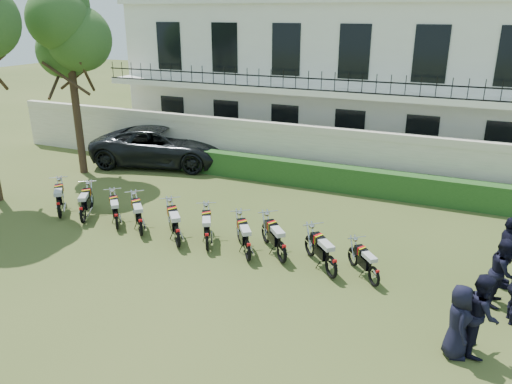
{
  "coord_description": "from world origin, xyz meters",
  "views": [
    {
      "loc": [
        6.39,
        -11.08,
        6.64
      ],
      "look_at": [
        0.46,
        2.32,
        1.34
      ],
      "focal_mm": 35.0,
      "sensor_mm": 36.0,
      "label": 1
    }
  ],
  "objects_px": {
    "motorcycle_2": "(116,216)",
    "motorcycle_6": "(248,246)",
    "tree_west_near": "(68,32)",
    "officer_5": "(506,252)",
    "motorcycle_9": "(374,272)",
    "officer_1": "(481,314)",
    "motorcycle_4": "(177,232)",
    "motorcycle_5": "(207,236)",
    "suv": "(162,146)",
    "motorcycle_3": "(140,222)",
    "motorcycle_0": "(59,205)",
    "motorcycle_1": "(82,210)",
    "officer_4": "(503,272)",
    "motorcycle_8": "(332,262)",
    "motorcycle_7": "(282,247)",
    "officer_0": "(458,321)"
  },
  "relations": [
    {
      "from": "motorcycle_3",
      "to": "officer_5",
      "type": "bearing_deg",
      "value": -35.84
    },
    {
      "from": "motorcycle_1",
      "to": "motorcycle_2",
      "type": "xyz_separation_m",
      "value": [
        1.33,
        0.06,
        -0.03
      ]
    },
    {
      "from": "motorcycle_0",
      "to": "motorcycle_6",
      "type": "xyz_separation_m",
      "value": [
        7.14,
        -0.22,
        -0.01
      ]
    },
    {
      "from": "motorcycle_3",
      "to": "motorcycle_5",
      "type": "relative_size",
      "value": 0.88
    },
    {
      "from": "motorcycle_5",
      "to": "motorcycle_6",
      "type": "distance_m",
      "value": 1.38
    },
    {
      "from": "motorcycle_2",
      "to": "motorcycle_7",
      "type": "xyz_separation_m",
      "value": [
        5.7,
        0.01,
        0.03
      ]
    },
    {
      "from": "motorcycle_0",
      "to": "suv",
      "type": "distance_m",
      "value": 6.89
    },
    {
      "from": "tree_west_near",
      "to": "motorcycle_4",
      "type": "xyz_separation_m",
      "value": [
        7.77,
        -4.71,
        -5.37
      ]
    },
    {
      "from": "motorcycle_6",
      "to": "officer_4",
      "type": "xyz_separation_m",
      "value": [
        6.44,
        0.5,
        0.35
      ]
    },
    {
      "from": "motorcycle_1",
      "to": "motorcycle_4",
      "type": "bearing_deg",
      "value": -34.64
    },
    {
      "from": "motorcycle_1",
      "to": "motorcycle_8",
      "type": "height_order",
      "value": "motorcycle_1"
    },
    {
      "from": "motorcycle_2",
      "to": "officer_4",
      "type": "distance_m",
      "value": 11.22
    },
    {
      "from": "motorcycle_1",
      "to": "motorcycle_6",
      "type": "xyz_separation_m",
      "value": [
        6.1,
        -0.2,
        -0.01
      ]
    },
    {
      "from": "tree_west_near",
      "to": "motorcycle_6",
      "type": "xyz_separation_m",
      "value": [
        10.04,
        -4.65,
        -5.4
      ]
    },
    {
      "from": "motorcycle_1",
      "to": "officer_5",
      "type": "bearing_deg",
      "value": -25.16
    },
    {
      "from": "motorcycle_0",
      "to": "motorcycle_3",
      "type": "xyz_separation_m",
      "value": [
        3.38,
        -0.07,
        -0.0
      ]
    },
    {
      "from": "motorcycle_6",
      "to": "motorcycle_9",
      "type": "distance_m",
      "value": 3.53
    },
    {
      "from": "motorcycle_1",
      "to": "motorcycle_6",
      "type": "bearing_deg",
      "value": -32.59
    },
    {
      "from": "motorcycle_5",
      "to": "motorcycle_4",
      "type": "bearing_deg",
      "value": 162.27
    },
    {
      "from": "motorcycle_5",
      "to": "officer_5",
      "type": "relative_size",
      "value": 0.91
    },
    {
      "from": "motorcycle_7",
      "to": "officer_4",
      "type": "bearing_deg",
      "value": -39.24
    },
    {
      "from": "motorcycle_3",
      "to": "officer_5",
      "type": "height_order",
      "value": "officer_5"
    },
    {
      "from": "suv",
      "to": "officer_0",
      "type": "relative_size",
      "value": 3.92
    },
    {
      "from": "motorcycle_2",
      "to": "motorcycle_4",
      "type": "height_order",
      "value": "motorcycle_4"
    },
    {
      "from": "motorcycle_1",
      "to": "motorcycle_5",
      "type": "height_order",
      "value": "motorcycle_1"
    },
    {
      "from": "motorcycle_0",
      "to": "motorcycle_6",
      "type": "relative_size",
      "value": 0.95
    },
    {
      "from": "motorcycle_1",
      "to": "motorcycle_3",
      "type": "xyz_separation_m",
      "value": [
        2.34,
        -0.05,
        0.0
      ]
    },
    {
      "from": "tree_west_near",
      "to": "motorcycle_6",
      "type": "bearing_deg",
      "value": -24.83
    },
    {
      "from": "motorcycle_1",
      "to": "officer_1",
      "type": "distance_m",
      "value": 12.23
    },
    {
      "from": "motorcycle_0",
      "to": "officer_0",
      "type": "height_order",
      "value": "officer_0"
    },
    {
      "from": "suv",
      "to": "officer_5",
      "type": "height_order",
      "value": "officer_5"
    },
    {
      "from": "motorcycle_1",
      "to": "motorcycle_2",
      "type": "bearing_deg",
      "value": -28.12
    },
    {
      "from": "motorcycle_2",
      "to": "motorcycle_3",
      "type": "xyz_separation_m",
      "value": [
        1.02,
        -0.11,
        0.03
      ]
    },
    {
      "from": "motorcycle_2",
      "to": "motorcycle_4",
      "type": "distance_m",
      "value": 2.53
    },
    {
      "from": "motorcycle_2",
      "to": "motorcycle_6",
      "type": "height_order",
      "value": "motorcycle_6"
    },
    {
      "from": "motorcycle_1",
      "to": "officer_5",
      "type": "distance_m",
      "value": 12.69
    },
    {
      "from": "motorcycle_9",
      "to": "officer_1",
      "type": "xyz_separation_m",
      "value": [
        2.45,
        -1.72,
        0.46
      ]
    },
    {
      "from": "motorcycle_6",
      "to": "officer_1",
      "type": "xyz_separation_m",
      "value": [
        5.98,
        -1.67,
        0.39
      ]
    },
    {
      "from": "motorcycle_1",
      "to": "tree_west_near",
      "type": "bearing_deg",
      "value": 100.82
    },
    {
      "from": "officer_4",
      "to": "motorcycle_1",
      "type": "bearing_deg",
      "value": 100.89
    },
    {
      "from": "officer_0",
      "to": "motorcycle_4",
      "type": "bearing_deg",
      "value": 64.51
    },
    {
      "from": "motorcycle_3",
      "to": "officer_1",
      "type": "bearing_deg",
      "value": -53.49
    },
    {
      "from": "motorcycle_4",
      "to": "suv",
      "type": "height_order",
      "value": "suv"
    },
    {
      "from": "motorcycle_8",
      "to": "motorcycle_0",
      "type": "bearing_deg",
      "value": 136.27
    },
    {
      "from": "motorcycle_8",
      "to": "motorcycle_9",
      "type": "distance_m",
      "value": 1.12
    },
    {
      "from": "tree_west_near",
      "to": "officer_5",
      "type": "xyz_separation_m",
      "value": [
        16.56,
        -3.22,
        -4.94
      ]
    },
    {
      "from": "motorcycle_7",
      "to": "officer_1",
      "type": "bearing_deg",
      "value": -62.63
    },
    {
      "from": "tree_west_near",
      "to": "motorcycle_3",
      "type": "relative_size",
      "value": 5.19
    },
    {
      "from": "motorcycle_7",
      "to": "motorcycle_1",
      "type": "bearing_deg",
      "value": 138.92
    },
    {
      "from": "tree_west_near",
      "to": "officer_0",
      "type": "height_order",
      "value": "tree_west_near"
    }
  ]
}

